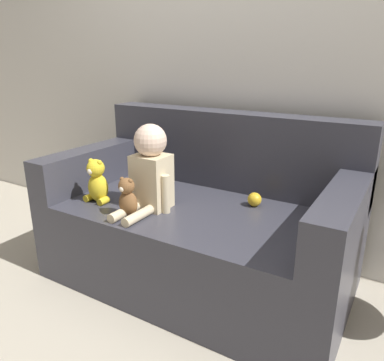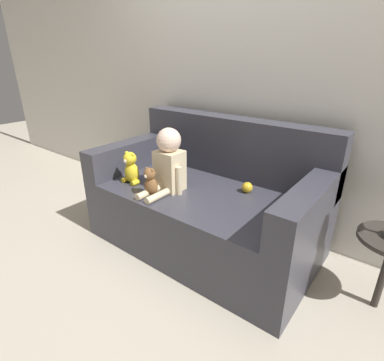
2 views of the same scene
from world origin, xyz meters
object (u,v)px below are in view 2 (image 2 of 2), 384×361
(plush_toy_side, at_px, (131,169))
(teddy_bear_brown, at_px, (151,182))
(toy_ball, at_px, (247,187))
(couch, at_px, (208,203))
(person_baby, at_px, (168,163))

(plush_toy_side, bearing_deg, teddy_bear_brown, -14.05)
(toy_ball, bearing_deg, couch, -162.84)
(teddy_bear_brown, relative_size, plush_toy_side, 0.84)
(couch, relative_size, teddy_bear_brown, 8.02)
(teddy_bear_brown, xyz_separation_m, plush_toy_side, (-0.28, 0.07, 0.01))
(teddy_bear_brown, bearing_deg, person_baby, 77.88)
(toy_ball, bearing_deg, person_baby, -146.54)
(couch, height_order, toy_ball, couch)
(couch, relative_size, person_baby, 3.66)
(plush_toy_side, distance_m, toy_ball, 0.88)
(person_baby, xyz_separation_m, toy_ball, (0.47, 0.31, -0.17))
(couch, bearing_deg, plush_toy_side, -148.72)
(person_baby, bearing_deg, toy_ball, 33.46)
(person_baby, bearing_deg, plush_toy_side, -165.42)
(couch, height_order, plush_toy_side, couch)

